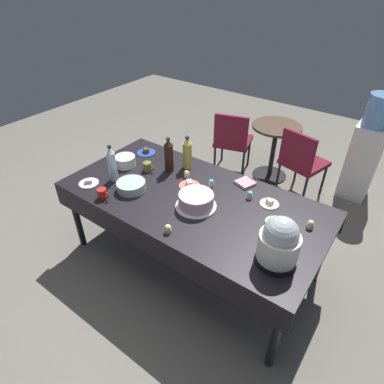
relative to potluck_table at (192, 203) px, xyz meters
name	(u,v)px	position (x,y,z in m)	size (l,w,h in m)	color
ground	(192,260)	(0.00, 0.00, -0.69)	(9.00, 9.00, 0.00)	slate
potluck_table	(192,203)	(0.00, 0.00, 0.00)	(2.20, 1.10, 0.75)	black
frosted_layer_cake	(196,201)	(0.10, -0.09, 0.12)	(0.33, 0.33, 0.12)	silver
slow_cooker	(279,243)	(0.85, -0.25, 0.23)	(0.27, 0.27, 0.35)	black
glass_salad_bowl	(131,186)	(-0.48, -0.22, 0.10)	(0.24, 0.24, 0.08)	#B2C6BC
ceramic_snack_bowl	(125,161)	(-0.81, 0.04, 0.11)	(0.19, 0.19, 0.10)	silver
dessert_plate_white	(89,183)	(-0.85, -0.37, 0.07)	(0.17, 0.17, 0.04)	white
dessert_plate_cream	(269,203)	(0.56, 0.29, 0.07)	(0.16, 0.16, 0.05)	beige
dessert_plate_coral	(189,185)	(-0.11, 0.12, 0.07)	(0.18, 0.18, 0.05)	#E07266
dessert_plate_cobalt	(146,152)	(-0.82, 0.34, 0.07)	(0.19, 0.19, 0.05)	#2D4CB2
dessert_plate_sage	(274,221)	(0.68, 0.10, 0.07)	(0.14, 0.14, 0.05)	#8CA87F
cupcake_vanilla	(250,195)	(0.39, 0.27, 0.09)	(0.05, 0.05, 0.07)	beige
cupcake_rose	(168,229)	(0.11, -0.45, 0.09)	(0.05, 0.05, 0.07)	beige
cupcake_mint	(211,183)	(0.04, 0.23, 0.09)	(0.05, 0.05, 0.07)	beige
cupcake_cocoa	(187,174)	(-0.22, 0.22, 0.09)	(0.05, 0.05, 0.07)	beige
cupcake_lemon	(310,224)	(0.92, 0.20, 0.09)	(0.05, 0.05, 0.07)	beige
soda_bottle_water	(112,164)	(-0.71, -0.20, 0.22)	(0.07, 0.07, 0.34)	silver
soda_bottle_cola	(169,156)	(-0.42, 0.22, 0.22)	(0.08, 0.08, 0.33)	#33190F
soda_bottle_ginger_ale	(187,153)	(-0.32, 0.36, 0.21)	(0.08, 0.08, 0.32)	gold
coffee_mug_red	(102,194)	(-0.58, -0.44, 0.10)	(0.12, 0.08, 0.09)	#B2231E
coffee_mug_olive	(148,166)	(-0.58, 0.10, 0.10)	(0.12, 0.08, 0.08)	olive
paper_napkin_stack	(245,183)	(0.26, 0.43, 0.07)	(0.14, 0.14, 0.02)	pink
maroon_chair_left	(232,139)	(-0.53, 1.60, -0.20)	(0.55, 0.55, 0.85)	maroon
maroon_chair_right	(301,160)	(0.38, 1.60, -0.20)	(0.54, 0.54, 0.85)	maroon
round_cafe_table	(275,142)	(-0.05, 1.82, -0.19)	(0.60, 0.60, 0.72)	#473323
water_cooler	(366,151)	(0.95, 2.04, -0.10)	(0.32, 0.32, 1.24)	silver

